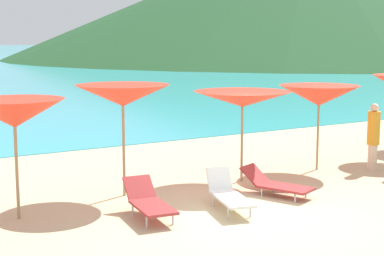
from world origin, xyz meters
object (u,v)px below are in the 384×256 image
(umbrella_3, at_px, (123,96))
(lounge_chair_4, at_px, (149,201))
(lounge_chair_0, at_px, (276,184))
(lounge_chair_5, at_px, (228,194))
(beachgoer_0, at_px, (373,135))
(umbrella_2, at_px, (14,114))
(umbrella_4, at_px, (242,99))
(umbrella_5, at_px, (319,96))

(umbrella_3, bearing_deg, lounge_chair_4, -99.33)
(lounge_chair_0, relative_size, lounge_chair_4, 1.01)
(lounge_chair_4, height_order, lounge_chair_5, lounge_chair_5)
(lounge_chair_4, bearing_deg, beachgoer_0, 13.49)
(umbrella_2, height_order, lounge_chair_0, umbrella_2)
(umbrella_4, height_order, lounge_chair_4, umbrella_4)
(lounge_chair_0, height_order, lounge_chair_4, lounge_chair_4)
(umbrella_3, xyz_separation_m, umbrella_4, (2.90, -0.25, -0.20))
(lounge_chair_4, distance_m, beachgoer_0, 6.83)
(umbrella_5, height_order, lounge_chair_5, umbrella_5)
(umbrella_5, xyz_separation_m, lounge_chair_5, (-3.98, -1.77, -1.59))
(lounge_chair_4, xyz_separation_m, beachgoer_0, (6.77, 0.70, 0.59))
(lounge_chair_0, bearing_deg, umbrella_3, 126.53)
(umbrella_5, xyz_separation_m, lounge_chair_4, (-5.56, -1.43, -1.59))
(umbrella_4, distance_m, lounge_chair_5, 2.88)
(lounge_chair_0, xyz_separation_m, beachgoer_0, (3.73, 0.70, 0.65))
(umbrella_4, relative_size, beachgoer_0, 1.38)
(umbrella_2, bearing_deg, umbrella_4, 2.77)
(lounge_chair_0, bearing_deg, lounge_chair_5, 170.63)
(lounge_chair_0, distance_m, beachgoer_0, 3.85)
(lounge_chair_0, relative_size, lounge_chair_5, 1.03)
(umbrella_5, bearing_deg, umbrella_2, -178.03)
(lounge_chair_5, bearing_deg, umbrella_3, 137.88)
(beachgoer_0, bearing_deg, umbrella_5, 101.92)
(beachgoer_0, bearing_deg, umbrella_2, 130.29)
(umbrella_4, distance_m, lounge_chair_4, 3.84)
(umbrella_4, xyz_separation_m, umbrella_5, (2.39, 0.01, -0.03))
(lounge_chair_0, bearing_deg, beachgoer_0, -11.53)
(beachgoer_0, bearing_deg, lounge_chair_4, 139.22)
(umbrella_5, bearing_deg, lounge_chair_5, -156.06)
(umbrella_3, distance_m, umbrella_5, 5.29)
(umbrella_2, bearing_deg, beachgoer_0, -3.06)
(umbrella_2, distance_m, umbrella_5, 7.67)
(umbrella_2, bearing_deg, lounge_chair_0, -12.87)
(umbrella_4, height_order, beachgoer_0, umbrella_4)
(lounge_chair_0, distance_m, lounge_chair_4, 3.03)
(umbrella_5, height_order, lounge_chair_0, umbrella_5)
(umbrella_3, relative_size, umbrella_5, 1.09)
(beachgoer_0, bearing_deg, umbrella_3, 124.77)
(umbrella_2, xyz_separation_m, lounge_chair_4, (2.10, -1.17, -1.66))
(lounge_chair_4, bearing_deg, lounge_chair_0, 7.54)
(umbrella_2, relative_size, lounge_chair_5, 1.39)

